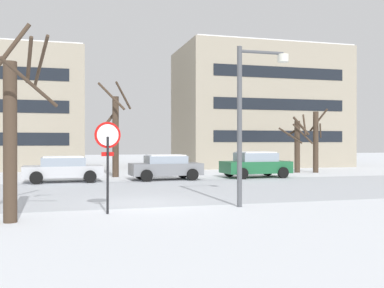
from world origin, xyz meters
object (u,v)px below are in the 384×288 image
(street_lamp, at_px, (249,108))
(parked_car_green, at_px, (256,164))
(stop_sign, at_px, (108,149))
(parked_car_silver, at_px, (63,169))
(parked_car_gray, at_px, (166,167))

(street_lamp, xyz_separation_m, parked_car_green, (5.00, 10.96, -2.42))
(stop_sign, xyz_separation_m, parked_car_silver, (-1.34, 11.22, -1.17))
(stop_sign, distance_m, parked_car_gray, 11.94)
(street_lamp, distance_m, parked_car_green, 12.29)
(street_lamp, relative_size, parked_car_silver, 1.27)
(stop_sign, bearing_deg, parked_car_green, 49.88)
(street_lamp, bearing_deg, parked_car_gray, 92.36)
(stop_sign, relative_size, parked_car_silver, 0.66)
(stop_sign, distance_m, parked_car_silver, 11.36)
(stop_sign, height_order, parked_car_green, stop_sign)
(street_lamp, bearing_deg, parked_car_silver, 118.46)
(stop_sign, distance_m, parked_car_green, 14.85)
(parked_car_green, bearing_deg, stop_sign, -130.12)
(stop_sign, relative_size, parked_car_gray, 0.68)
(street_lamp, bearing_deg, parked_car_green, 65.50)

